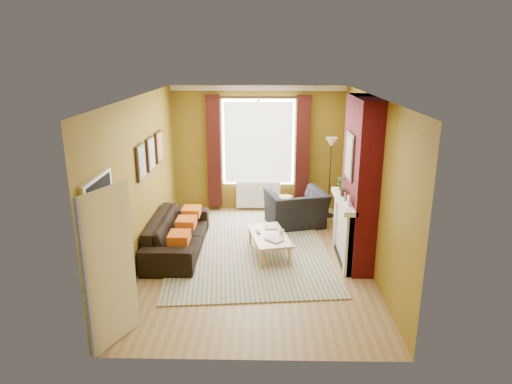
% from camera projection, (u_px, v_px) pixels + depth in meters
% --- Properties ---
extents(ground, '(5.50, 5.50, 0.00)m').
position_uv_depth(ground, '(256.00, 259.00, 7.98)').
color(ground, olive).
rests_on(ground, ground).
extents(room_walls, '(3.82, 5.54, 2.83)m').
position_uv_depth(room_walls, '(292.00, 179.00, 7.83)').
color(room_walls, olive).
rests_on(room_walls, ground).
extents(striped_rug, '(3.18, 4.16, 0.02)m').
position_uv_depth(striped_rug, '(248.00, 248.00, 8.41)').
color(striped_rug, teal).
rests_on(striped_rug, ground).
extents(sofa, '(0.88, 2.24, 0.65)m').
position_uv_depth(sofa, '(178.00, 234.00, 8.22)').
color(sofa, black).
rests_on(sofa, ground).
extents(armchair, '(1.38, 1.28, 0.75)m').
position_uv_depth(armchair, '(296.00, 208.00, 9.42)').
color(armchair, black).
rests_on(armchair, ground).
extents(coffee_table, '(0.83, 1.28, 0.39)m').
position_uv_depth(coffee_table, '(269.00, 237.00, 8.03)').
color(coffee_table, tan).
rests_on(coffee_table, ground).
extents(wicker_stool, '(0.34, 0.34, 0.40)m').
position_uv_depth(wicker_stool, '(285.00, 205.00, 10.20)').
color(wicker_stool, olive).
rests_on(wicker_stool, ground).
extents(floor_lamp, '(0.32, 0.32, 1.75)m').
position_uv_depth(floor_lamp, '(331.00, 155.00, 9.69)').
color(floor_lamp, black).
rests_on(floor_lamp, ground).
extents(book_a, '(0.35, 0.34, 0.03)m').
position_uv_depth(book_a, '(270.00, 241.00, 7.69)').
color(book_a, '#999999').
rests_on(book_a, coffee_table).
extents(book_b, '(0.25, 0.33, 0.02)m').
position_uv_depth(book_b, '(264.00, 226.00, 8.37)').
color(book_b, '#999999').
rests_on(book_b, coffee_table).
extents(mug, '(0.11, 0.11, 0.09)m').
position_uv_depth(mug, '(282.00, 232.00, 8.00)').
color(mug, '#999999').
rests_on(mug, coffee_table).
extents(tv_remote, '(0.10, 0.18, 0.02)m').
position_uv_depth(tv_remote, '(258.00, 232.00, 8.10)').
color(tv_remote, '#262628').
rests_on(tv_remote, coffee_table).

